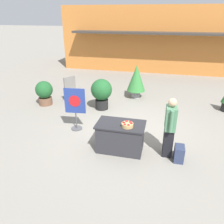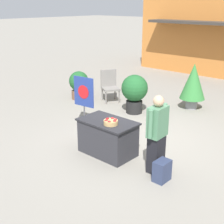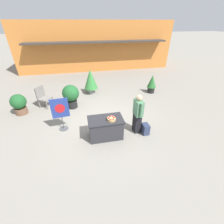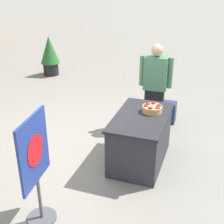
{
  "view_description": "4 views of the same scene",
  "coord_description": "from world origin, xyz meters",
  "px_view_note": "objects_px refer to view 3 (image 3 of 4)",
  "views": [
    {
      "loc": [
        0.98,
        -6.04,
        3.47
      ],
      "look_at": [
        -0.46,
        -0.12,
        0.71
      ],
      "focal_mm": 35.0,
      "sensor_mm": 36.0,
      "label": 1
    },
    {
      "loc": [
        4.36,
        -5.71,
        3.26
      ],
      "look_at": [
        -0.43,
        -0.36,
        0.74
      ],
      "focal_mm": 50.0,
      "sensor_mm": 36.0,
      "label": 2
    },
    {
      "loc": [
        -0.72,
        -5.45,
        3.85
      ],
      "look_at": [
        0.39,
        -0.24,
        0.61
      ],
      "focal_mm": 24.0,
      "sensor_mm": 36.0,
      "label": 3
    },
    {
      "loc": [
        -4.14,
        -1.95,
        2.82
      ],
      "look_at": [
        0.16,
        -0.45,
        0.71
      ],
      "focal_mm": 50.0,
      "sensor_mm": 36.0,
      "label": 4
    }
  ],
  "objects_px": {
    "display_table": "(106,128)",
    "potted_plant_far_left": "(71,95)",
    "patio_chair": "(43,96)",
    "person_visitor": "(138,114)",
    "potted_plant_near_left": "(19,104)",
    "potted_plant_far_right": "(91,80)",
    "backpack": "(145,129)",
    "poster_board": "(61,113)",
    "potted_plant_near_right": "(152,83)",
    "apple_basket": "(111,119)"
  },
  "relations": [
    {
      "from": "potted_plant_near_left",
      "to": "patio_chair",
      "type": "bearing_deg",
      "value": 29.13
    },
    {
      "from": "potted_plant_near_left",
      "to": "potted_plant_near_right",
      "type": "bearing_deg",
      "value": 8.28
    },
    {
      "from": "apple_basket",
      "to": "poster_board",
      "type": "height_order",
      "value": "poster_board"
    },
    {
      "from": "potted_plant_far_right",
      "to": "potted_plant_near_left",
      "type": "relative_size",
      "value": 1.48
    },
    {
      "from": "backpack",
      "to": "poster_board",
      "type": "height_order",
      "value": "poster_board"
    },
    {
      "from": "backpack",
      "to": "potted_plant_far_left",
      "type": "xyz_separation_m",
      "value": [
        -2.86,
        2.78,
        0.49
      ]
    },
    {
      "from": "potted_plant_far_left",
      "to": "potted_plant_far_right",
      "type": "xyz_separation_m",
      "value": [
        1.13,
        1.59,
        0.15
      ]
    },
    {
      "from": "backpack",
      "to": "potted_plant_near_right",
      "type": "bearing_deg",
      "value": 62.45
    },
    {
      "from": "person_visitor",
      "to": "potted_plant_near_left",
      "type": "bearing_deg",
      "value": -28.98
    },
    {
      "from": "potted_plant_far_left",
      "to": "potted_plant_far_right",
      "type": "relative_size",
      "value": 0.82
    },
    {
      "from": "display_table",
      "to": "potted_plant_far_left",
      "type": "xyz_separation_m",
      "value": [
        -1.3,
        2.63,
        0.3
      ]
    },
    {
      "from": "potted_plant_far_right",
      "to": "potted_plant_near_left",
      "type": "distance_m",
      "value": 3.93
    },
    {
      "from": "person_visitor",
      "to": "display_table",
      "type": "bearing_deg",
      "value": -0.0
    },
    {
      "from": "display_table",
      "to": "potted_plant_near_left",
      "type": "xyz_separation_m",
      "value": [
        -3.7,
        2.5,
        0.14
      ]
    },
    {
      "from": "patio_chair",
      "to": "display_table",
      "type": "bearing_deg",
      "value": -17.41
    },
    {
      "from": "person_visitor",
      "to": "poster_board",
      "type": "xyz_separation_m",
      "value": [
        -2.9,
        0.76,
        -0.03
      ]
    },
    {
      "from": "person_visitor",
      "to": "apple_basket",
      "type": "bearing_deg",
      "value": 6.81
    },
    {
      "from": "display_table",
      "to": "potted_plant_far_left",
      "type": "relative_size",
      "value": 1.08
    },
    {
      "from": "person_visitor",
      "to": "potted_plant_far_left",
      "type": "bearing_deg",
      "value": -47.83
    },
    {
      "from": "patio_chair",
      "to": "potted_plant_far_left",
      "type": "distance_m",
      "value": 1.49
    },
    {
      "from": "apple_basket",
      "to": "potted_plant_far_left",
      "type": "bearing_deg",
      "value": 118.58
    },
    {
      "from": "person_visitor",
      "to": "potted_plant_far_left",
      "type": "height_order",
      "value": "person_visitor"
    },
    {
      "from": "apple_basket",
      "to": "potted_plant_far_right",
      "type": "relative_size",
      "value": 0.21
    },
    {
      "from": "potted_plant_near_right",
      "to": "potted_plant_far_left",
      "type": "bearing_deg",
      "value": -169.1
    },
    {
      "from": "apple_basket",
      "to": "potted_plant_far_left",
      "type": "height_order",
      "value": "potted_plant_far_left"
    },
    {
      "from": "person_visitor",
      "to": "backpack",
      "type": "xyz_separation_m",
      "value": [
        0.3,
        -0.22,
        -0.61
      ]
    },
    {
      "from": "person_visitor",
      "to": "potted_plant_far_right",
      "type": "height_order",
      "value": "person_visitor"
    },
    {
      "from": "person_visitor",
      "to": "potted_plant_far_left",
      "type": "xyz_separation_m",
      "value": [
        -2.56,
        2.56,
        -0.12
      ]
    },
    {
      "from": "backpack",
      "to": "patio_chair",
      "type": "distance_m",
      "value": 5.36
    },
    {
      "from": "potted_plant_far_left",
      "to": "potted_plant_near_left",
      "type": "bearing_deg",
      "value": -177.06
    },
    {
      "from": "poster_board",
      "to": "patio_chair",
      "type": "bearing_deg",
      "value": -160.53
    },
    {
      "from": "potted_plant_far_left",
      "to": "patio_chair",
      "type": "bearing_deg",
      "value": 163.46
    },
    {
      "from": "apple_basket",
      "to": "potted_plant_near_right",
      "type": "distance_m",
      "value": 4.93
    },
    {
      "from": "apple_basket",
      "to": "potted_plant_far_left",
      "type": "distance_m",
      "value": 3.13
    },
    {
      "from": "patio_chair",
      "to": "potted_plant_far_right",
      "type": "height_order",
      "value": "potted_plant_far_right"
    },
    {
      "from": "display_table",
      "to": "apple_basket",
      "type": "bearing_deg",
      "value": -30.75
    },
    {
      "from": "person_visitor",
      "to": "potted_plant_near_right",
      "type": "distance_m",
      "value": 4.14
    },
    {
      "from": "display_table",
      "to": "backpack",
      "type": "height_order",
      "value": "display_table"
    },
    {
      "from": "display_table",
      "to": "backpack",
      "type": "distance_m",
      "value": 1.58
    },
    {
      "from": "apple_basket",
      "to": "patio_chair",
      "type": "height_order",
      "value": "patio_chair"
    },
    {
      "from": "person_visitor",
      "to": "backpack",
      "type": "distance_m",
      "value": 0.71
    },
    {
      "from": "potted_plant_far_left",
      "to": "potted_plant_far_right",
      "type": "height_order",
      "value": "potted_plant_far_right"
    },
    {
      "from": "display_table",
      "to": "potted_plant_near_right",
      "type": "height_order",
      "value": "potted_plant_near_right"
    },
    {
      "from": "patio_chair",
      "to": "potted_plant_near_right",
      "type": "xyz_separation_m",
      "value": [
        6.21,
        0.5,
        0.01
      ]
    },
    {
      "from": "potted_plant_near_right",
      "to": "potted_plant_far_right",
      "type": "bearing_deg",
      "value": 169.71
    },
    {
      "from": "poster_board",
      "to": "potted_plant_near_right",
      "type": "height_order",
      "value": "poster_board"
    },
    {
      "from": "poster_board",
      "to": "potted_plant_far_right",
      "type": "bearing_deg",
      "value": 150.19
    },
    {
      "from": "apple_basket",
      "to": "person_visitor",
      "type": "distance_m",
      "value": 1.08
    },
    {
      "from": "potted_plant_far_left",
      "to": "display_table",
      "type": "bearing_deg",
      "value": -63.74
    },
    {
      "from": "patio_chair",
      "to": "potted_plant_near_right",
      "type": "distance_m",
      "value": 6.23
    }
  ]
}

